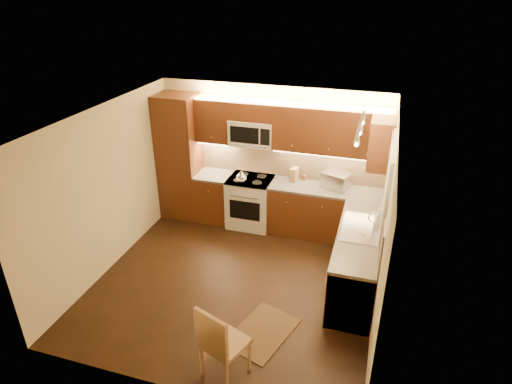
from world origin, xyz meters
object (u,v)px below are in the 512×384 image
(stove, at_px, (250,202))
(dining_chair, at_px, (225,341))
(sink, at_px, (361,224))
(kettle, at_px, (241,176))
(knife_block, at_px, (294,174))
(toaster_oven, at_px, (336,180))
(microwave, at_px, (252,133))
(soap_bottle, at_px, (379,215))

(stove, relative_size, dining_chair, 0.92)
(sink, relative_size, kettle, 4.19)
(knife_block, bearing_deg, toaster_oven, 7.84)
(kettle, relative_size, knife_block, 0.85)
(kettle, bearing_deg, dining_chair, -77.46)
(sink, bearing_deg, knife_block, 133.95)
(stove, bearing_deg, microwave, 90.00)
(toaster_oven, relative_size, knife_block, 1.81)
(microwave, height_order, knife_block, microwave)
(dining_chair, bearing_deg, sink, 81.36)
(sink, bearing_deg, kettle, 155.40)
(soap_bottle, bearing_deg, microwave, 137.44)
(toaster_oven, xyz_separation_m, dining_chair, (-0.72, -3.44, -0.53))
(sink, height_order, soap_bottle, soap_bottle)
(sink, bearing_deg, toaster_oven, 112.65)
(sink, xyz_separation_m, kettle, (-2.11, 0.97, 0.05))
(microwave, bearing_deg, kettle, -110.37)
(soap_bottle, bearing_deg, knife_block, 126.63)
(microwave, bearing_deg, stove, -90.00)
(toaster_oven, distance_m, soap_bottle, 1.24)
(microwave, bearing_deg, knife_block, 3.06)
(knife_block, bearing_deg, sink, -34.70)
(kettle, distance_m, knife_block, 0.92)
(knife_block, bearing_deg, kettle, -147.33)
(microwave, relative_size, knife_block, 3.16)
(soap_bottle, bearing_deg, sink, -148.71)
(toaster_oven, distance_m, knife_block, 0.73)
(soap_bottle, relative_size, dining_chair, 0.22)
(microwave, distance_m, knife_block, 1.02)
(kettle, xyz_separation_m, toaster_oven, (1.59, 0.29, 0.01))
(sink, relative_size, toaster_oven, 1.97)
(kettle, xyz_separation_m, soap_bottle, (2.34, -0.69, -0.01))
(stove, distance_m, toaster_oven, 1.59)
(kettle, distance_m, soap_bottle, 2.44)
(stove, distance_m, sink, 2.35)
(toaster_oven, bearing_deg, microwave, -160.91)
(kettle, xyz_separation_m, knife_block, (0.86, 0.33, -0.00))
(stove, xyz_separation_m, toaster_oven, (1.48, 0.13, 0.57))
(microwave, height_order, toaster_oven, microwave)
(sink, bearing_deg, dining_chair, -119.59)
(stove, bearing_deg, toaster_oven, 5.04)
(stove, relative_size, knife_block, 3.82)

